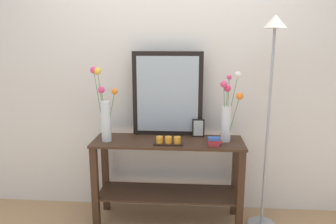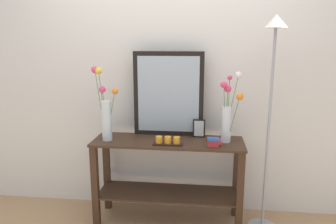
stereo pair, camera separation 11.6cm
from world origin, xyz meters
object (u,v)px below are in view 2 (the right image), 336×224
Objects in this scene: picture_frame_small at (199,128)px; floor_lamp at (271,91)px; vase_right at (228,114)px; book_stack at (214,142)px; mirror_leaning at (168,94)px; console_table at (168,171)px; tall_vase_left at (105,111)px; candle_tray at (168,141)px.

floor_lamp reaches higher than picture_frame_small.
vase_right is 0.39m from floor_lamp.
picture_frame_small reaches higher than book_stack.
console_table is at bearing -84.62° from mirror_leaning.
mirror_leaning reaches higher than tall_vase_left.
mirror_leaning is 0.60m from book_stack.
candle_tray is (0.01, -0.11, 0.31)m from console_table.
console_table is 7.97× the size of picture_frame_small.
mirror_leaning is at bearing 95.50° from candle_tray.
book_stack is (0.38, 0.00, 0.01)m from candle_tray.
console_table is 0.68m from mirror_leaning.
book_stack is 0.06× the size of floor_lamp.
picture_frame_small is (0.26, 0.13, 0.36)m from console_table.
candle_tray is at bearing -166.40° from vase_right.
picture_frame_small is at bearing -8.85° from mirror_leaning.
floor_lamp reaches higher than book_stack.
console_table is 1.72× the size of mirror_leaning.
floor_lamp is (0.57, -0.15, 0.37)m from picture_frame_small.
book_stack is 0.62m from floor_lamp.
picture_frame_small is at bearing 118.26° from book_stack.
floor_lamp reaches higher than mirror_leaning.
console_table is 0.32m from candle_tray.
floor_lamp is at bearing -12.97° from mirror_leaning.
tall_vase_left is at bearing -176.31° from console_table.
tall_vase_left is at bearing 175.65° from book_stack.
mirror_leaning is 1.26× the size of vase_right.
mirror_leaning is 0.56m from vase_right.
mirror_leaning is 1.20× the size of tall_vase_left.
candle_tray is 0.35m from picture_frame_small.
mirror_leaning is 0.57m from tall_vase_left.
book_stack is (0.92, -0.07, -0.22)m from tall_vase_left.
picture_frame_small is 1.44× the size of book_stack.
console_table is 0.46m from picture_frame_small.
vase_right is at bearing 46.12° from book_stack.
console_table is at bearing 95.70° from candle_tray.
mirror_leaning reaches higher than console_table.
mirror_leaning is 0.45m from candle_tray.
candle_tray is at bearing -136.81° from picture_frame_small.
picture_frame_small is at bearing 43.19° from candle_tray.
vase_right is at bearing -26.10° from picture_frame_small.
vase_right is 0.33× the size of floor_lamp.
mirror_leaning is at bearing 145.48° from book_stack.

